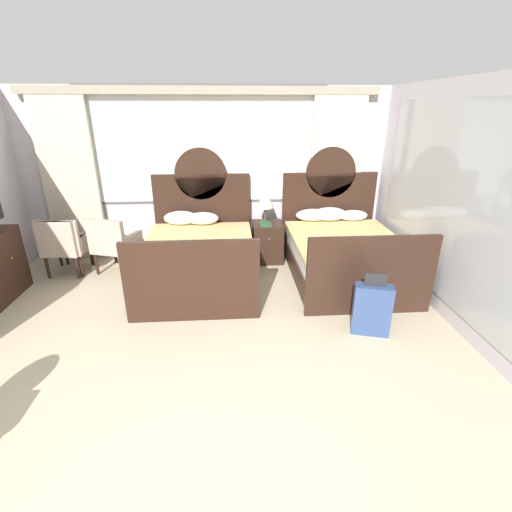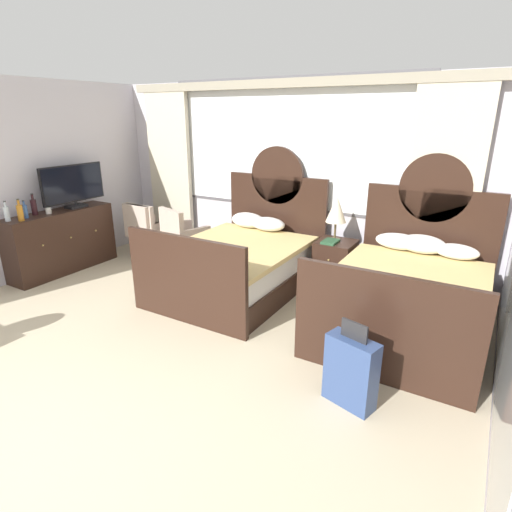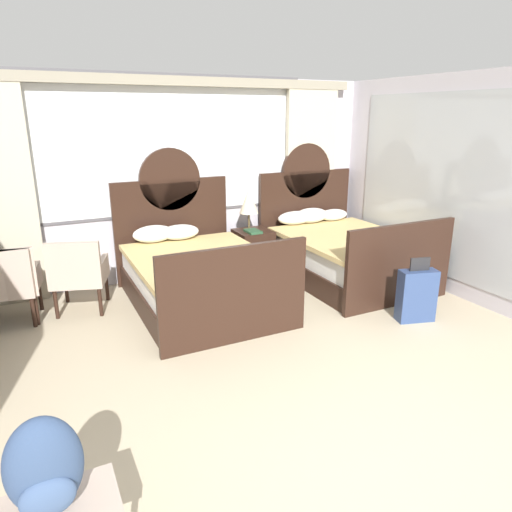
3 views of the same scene
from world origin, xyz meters
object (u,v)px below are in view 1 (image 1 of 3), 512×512
(table_lamp_on_nightstand, at_px, (265,197))
(bed_near_mirror, at_px, (343,252))
(armchair_by_window_right, at_px, (64,243))
(suitcase_on_floor, at_px, (372,309))
(armchair_by_window_centre, at_px, (65,243))
(bed_near_window, at_px, (199,256))
(armchair_by_window_left, at_px, (114,242))
(book_on_nightstand, at_px, (266,224))
(nightstand_between_beds, at_px, (268,242))

(table_lamp_on_nightstand, bearing_deg, bed_near_mirror, -32.65)
(armchair_by_window_right, bearing_deg, table_lamp_on_nightstand, 6.45)
(armchair_by_window_right, bearing_deg, suitcase_on_floor, -25.20)
(armchair_by_window_right, bearing_deg, armchair_by_window_centre, 9.40)
(bed_near_mirror, bearing_deg, armchair_by_window_right, 175.04)
(table_lamp_on_nightstand, height_order, armchair_by_window_centre, table_lamp_on_nightstand)
(bed_near_window, height_order, armchair_by_window_centre, bed_near_window)
(armchair_by_window_left, xyz_separation_m, armchair_by_window_centre, (-0.72, -0.00, 0.00))
(bed_near_window, distance_m, bed_near_mirror, 2.13)
(suitcase_on_floor, bearing_deg, armchair_by_window_centre, 154.75)
(armchair_by_window_left, distance_m, armchair_by_window_right, 0.73)
(book_on_nightstand, height_order, armchair_by_window_centre, armchair_by_window_centre)
(bed_near_window, xyz_separation_m, book_on_nightstand, (1.02, 0.58, 0.29))
(bed_near_mirror, bearing_deg, bed_near_window, -179.68)
(table_lamp_on_nightstand, relative_size, suitcase_on_floor, 0.81)
(armchair_by_window_centre, bearing_deg, bed_near_window, -10.46)
(nightstand_between_beds, bearing_deg, armchair_by_window_left, -172.88)
(armchair_by_window_right, bearing_deg, bed_near_window, -10.40)
(bed_near_window, bearing_deg, armchair_by_window_right, 169.60)
(bed_near_window, relative_size, nightstand_between_beds, 3.37)
(table_lamp_on_nightstand, bearing_deg, bed_near_window, -144.99)
(book_on_nightstand, relative_size, armchair_by_window_centre, 0.29)
(armchair_by_window_centre, height_order, armchair_by_window_right, same)
(bed_near_mirror, xyz_separation_m, nightstand_between_beds, (-1.06, 0.66, -0.06))
(table_lamp_on_nightstand, relative_size, armchair_by_window_right, 0.67)
(nightstand_between_beds, height_order, armchair_by_window_centre, armchair_by_window_centre)
(suitcase_on_floor, bearing_deg, table_lamp_on_nightstand, 113.69)
(bed_near_mirror, xyz_separation_m, suitcase_on_floor, (-0.12, -1.54, -0.08))
(book_on_nightstand, xyz_separation_m, armchair_by_window_centre, (-3.05, -0.20, -0.17))
(bed_near_window, xyz_separation_m, bed_near_mirror, (2.13, 0.01, 0.00))
(bed_near_mirror, distance_m, suitcase_on_floor, 1.55)
(armchair_by_window_right, distance_m, suitcase_on_floor, 4.48)
(bed_near_mirror, height_order, table_lamp_on_nightstand, bed_near_mirror)
(bed_near_window, distance_m, book_on_nightstand, 1.21)
(armchair_by_window_right, bearing_deg, nightstand_between_beds, 5.52)
(book_on_nightstand, relative_size, suitcase_on_floor, 0.35)
(bed_near_mirror, distance_m, armchair_by_window_centre, 4.17)
(bed_near_mirror, height_order, armchair_by_window_right, bed_near_mirror)
(nightstand_between_beds, xyz_separation_m, table_lamp_on_nightstand, (-0.04, 0.05, 0.74))
(armchair_by_window_centre, height_order, suitcase_on_floor, armchair_by_window_centre)
(bed_near_window, relative_size, bed_near_mirror, 1.00)
(armchair_by_window_centre, bearing_deg, book_on_nightstand, 3.80)
(bed_near_mirror, xyz_separation_m, book_on_nightstand, (-1.11, 0.56, 0.28))
(bed_near_mirror, distance_m, nightstand_between_beds, 1.25)
(table_lamp_on_nightstand, bearing_deg, book_on_nightstand, -92.09)
(nightstand_between_beds, height_order, armchair_by_window_left, armchair_by_window_left)
(nightstand_between_beds, distance_m, table_lamp_on_nightstand, 0.74)
(armchair_by_window_left, height_order, suitcase_on_floor, armchair_by_window_left)
(nightstand_between_beds, relative_size, table_lamp_on_nightstand, 1.09)
(bed_near_mirror, xyz_separation_m, table_lamp_on_nightstand, (-1.10, 0.71, 0.68))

